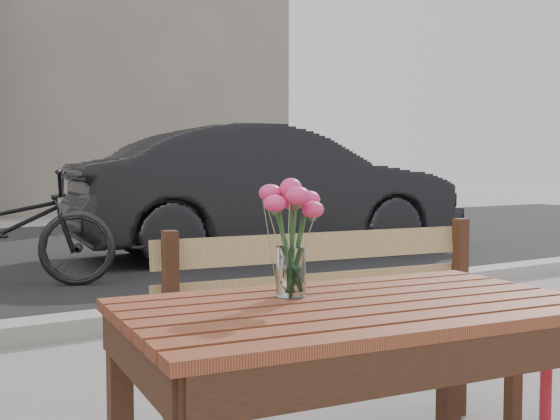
{
  "coord_description": "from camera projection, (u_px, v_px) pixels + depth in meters",
  "views": [
    {
      "loc": [
        -1.29,
        -1.18,
        1.02
      ],
      "look_at": [
        -0.32,
        0.32,
        0.91
      ],
      "focal_mm": 45.0,
      "sensor_mm": 36.0,
      "label": 1
    }
  ],
  "objects": [
    {
      "name": "street",
      "position": [
        9.0,
        282.0,
        5.99
      ],
      "size": [
        30.0,
        8.12,
        0.12
      ],
      "color": "black",
      "rests_on": "ground"
    },
    {
      "name": "main_table",
      "position": [
        356.0,
        348.0,
        1.7
      ],
      "size": [
        1.19,
        0.79,
        0.69
      ],
      "rotation": [
        0.0,
        0.0,
        -0.13
      ],
      "color": "maroon",
      "rests_on": "ground"
    },
    {
      "name": "main_bench",
      "position": [
        340.0,
        310.0,
        2.52
      ],
      "size": [
        1.37,
        0.56,
        0.83
      ],
      "rotation": [
        0.0,
        0.0,
        -0.12
      ],
      "color": "#93774C",
      "rests_on": "ground"
    },
    {
      "name": "main_vase",
      "position": [
        291.0,
        223.0,
        1.76
      ],
      "size": [
        0.16,
        0.16,
        0.3
      ],
      "color": "white",
      "rests_on": "main_table"
    },
    {
      "name": "parked_car",
      "position": [
        267.0,
        192.0,
        8.07
      ],
      "size": [
        4.61,
        2.17,
        1.46
      ],
      "primitive_type": "imported",
      "rotation": [
        0.0,
        0.0,
        1.43
      ],
      "color": "black",
      "rests_on": "ground"
    }
  ]
}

